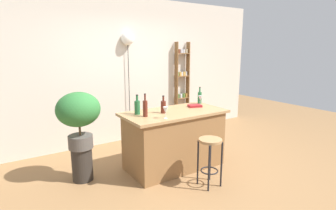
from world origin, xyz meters
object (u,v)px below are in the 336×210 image
pendant_globe_light (128,40)px  bar_stool (210,152)px  bottle_wine_red (163,106)px  bottle_vinegar (145,108)px  bottle_olive_oil (200,97)px  spice_shelf (182,86)px  bottle_soda_blue (137,107)px  wine_glass_center (200,98)px  potted_plant (79,113)px  plant_stool (82,164)px  wine_glass_left (166,110)px  cookbook (195,106)px

pendant_globe_light → bar_stool: bearing=-87.9°
bottle_wine_red → bottle_vinegar: 0.33m
bottle_olive_oil → bottle_vinegar: size_ratio=0.89×
bar_stool → spice_shelf: size_ratio=0.34×
bottle_wine_red → bottle_olive_oil: bearing=14.8°
bar_stool → bottle_vinegar: bearing=128.3°
bottle_soda_blue → bottle_olive_oil: bearing=4.4°
wine_glass_center → bottle_soda_blue: bearing=179.6°
bottle_olive_oil → pendant_globe_light: bearing=119.3°
spice_shelf → bottle_olive_oil: spice_shelf is taller
bottle_olive_oil → pendant_globe_light: (-0.73, 1.30, 0.99)m
bottle_olive_oil → wine_glass_center: bearing=-125.8°
bar_stool → potted_plant: (-1.40, 1.10, 0.49)m
plant_stool → wine_glass_center: (1.96, -0.20, 0.77)m
plant_stool → bottle_wine_red: 1.41m
potted_plant → wine_glass_left: (1.00, -0.62, 0.04)m
spice_shelf → potted_plant: bearing=-155.6°
bottle_wine_red → bottle_olive_oil: (0.89, 0.23, 0.01)m
wine_glass_center → bar_stool: bearing=-122.2°
spice_shelf → bottle_olive_oil: size_ratio=6.76×
spice_shelf → pendant_globe_light: pendant_globe_light is taller
bottle_wine_red → wine_glass_left: bottle_wine_red is taller
bottle_olive_oil → bottle_vinegar: 1.25m
bottle_vinegar → potted_plant: bearing=155.6°
wine_glass_center → cookbook: wine_glass_center is taller
potted_plant → bottle_olive_oil: potted_plant is taller
cookbook → potted_plant: bearing=-170.5°
bar_stool → bottle_soda_blue: 1.21m
plant_stool → bottle_olive_oil: size_ratio=1.65×
spice_shelf → cookbook: spice_shelf is taller
plant_stool → bottle_vinegar: bottle_vinegar is taller
bar_stool → wine_glass_center: size_ratio=4.05×
bottle_wine_red → pendant_globe_light: pendant_globe_light is taller
bar_stool → bottle_vinegar: (-0.58, 0.73, 0.53)m
bottle_soda_blue → bottle_wine_red: (0.36, -0.14, -0.01)m
wine_glass_left → cookbook: bearing=24.1°
wine_glass_left → cookbook: (0.80, 0.36, -0.10)m
cookbook → bottle_wine_red: bearing=-156.1°
spice_shelf → bottle_soda_blue: (-1.81, -1.37, -0.01)m
potted_plant → bottle_soda_blue: potted_plant is taller
spice_shelf → bottle_olive_oil: (-0.55, -1.27, -0.01)m
wine_glass_left → pendant_globe_light: (0.31, 1.82, 0.98)m
bottle_wine_red → wine_glass_left: size_ratio=1.60×
bottle_olive_oil → bottle_soda_blue: bearing=-175.6°
bottle_olive_oil → pendant_globe_light: 1.79m
plant_stool → bottle_wine_red: bearing=-16.1°
bottle_soda_blue → pendant_globe_light: 1.79m
pendant_globe_light → bottle_wine_red: bearing=-96.2°
bottle_wine_red → potted_plant: bearing=163.9°
wine_glass_center → pendant_globe_light: (-0.65, 1.40, 0.98)m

